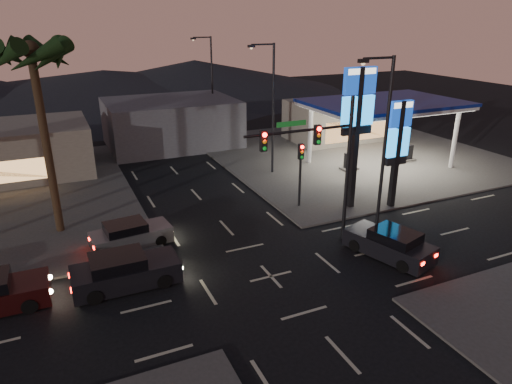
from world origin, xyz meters
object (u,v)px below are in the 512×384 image
car_lane_a_front (124,271)px  car_lane_b_front (130,235)px  gas_station (384,106)px  pylon_sign_tall (358,111)px  traffic_signal_mast (321,153)px  suv_station (390,244)px  pylon_sign_short (398,138)px

car_lane_a_front → car_lane_b_front: car_lane_a_front is taller
gas_station → pylon_sign_tall: bearing=-139.1°
traffic_signal_mast → gas_station: bearing=39.3°
traffic_signal_mast → car_lane_a_front: bearing=179.4°
gas_station → suv_station: gas_station is taller
pylon_sign_tall → pylon_sign_short: pylon_sign_tall is taller
pylon_sign_tall → pylon_sign_short: size_ratio=1.29×
car_lane_a_front → car_lane_b_front: (0.95, 3.94, -0.09)m
pylon_sign_tall → car_lane_b_front: (-14.06, 0.54, -5.74)m
car_lane_a_front → car_lane_b_front: size_ratio=1.12×
car_lane_a_front → suv_station: car_lane_a_front is taller
car_lane_a_front → suv_station: size_ratio=1.01×
pylon_sign_tall → pylon_sign_short: (2.50, -1.00, -1.74)m
pylon_sign_tall → car_lane_a_front: bearing=-167.2°
traffic_signal_mast → pylon_sign_tall: bearing=36.5°
traffic_signal_mast → car_lane_b_front: (-9.32, 4.05, -4.57)m
car_lane_a_front → traffic_signal_mast: bearing=-0.6°
gas_station → pylon_sign_short: (-5.00, -7.50, -0.42)m
gas_station → pylon_sign_short: 9.02m
pylon_sign_tall → pylon_sign_short: bearing=-21.8°
suv_station → car_lane_a_front: bearing=167.7°
car_lane_a_front → pylon_sign_short: bearing=7.8°
pylon_sign_short → traffic_signal_mast: (-7.24, -2.51, 0.57)m
pylon_sign_tall → pylon_sign_short: 3.20m
pylon_sign_tall → suv_station: (-1.98, -6.25, -5.69)m
car_lane_b_front → gas_station: bearing=15.5°
gas_station → car_lane_a_front: gas_station is taller
pylon_sign_tall → traffic_signal_mast: (-4.74, -3.51, -1.17)m
car_lane_a_front → car_lane_b_front: 4.06m
traffic_signal_mast → suv_station: 5.96m
gas_station → car_lane_b_front: (-21.56, -5.96, -4.43)m
gas_station → suv_station: size_ratio=2.48×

